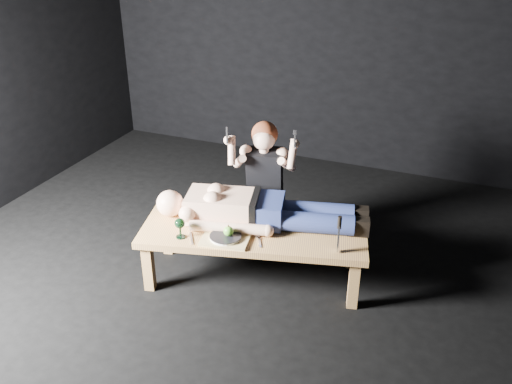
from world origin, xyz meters
TOP-DOWN VIEW (x-y plane):
  - ground at (0.00, 0.00)m, footprint 5.00×5.00m
  - back_wall at (0.00, 2.50)m, footprint 5.00×0.00m
  - table at (0.28, 0.02)m, footprint 1.84×1.06m
  - lying_man at (0.31, 0.15)m, footprint 1.89×0.98m
  - kneeling_woman at (0.17, 0.57)m, footprint 0.78×0.84m
  - serving_tray at (0.15, -0.20)m, footprint 0.39×0.31m
  - plate at (0.15, -0.20)m, footprint 0.27×0.27m
  - apple at (0.17, -0.19)m, footprint 0.08×0.08m
  - goblet at (-0.18, -0.29)m, footprint 0.10×0.10m
  - fork_flat at (-0.10, -0.28)m, footprint 0.12×0.16m
  - knife_flat at (0.39, -0.12)m, footprint 0.10×0.17m
  - spoon_flat at (0.31, -0.06)m, footprint 0.17×0.09m
  - carving_knife at (0.96, -0.04)m, footprint 0.05×0.05m

SIDE VIEW (x-z plane):
  - ground at x=0.00m, z-range 0.00..0.00m
  - table at x=0.28m, z-range 0.00..0.45m
  - fork_flat at x=-0.10m, z-range 0.45..0.46m
  - knife_flat at x=0.39m, z-range 0.45..0.46m
  - spoon_flat at x=0.31m, z-range 0.45..0.46m
  - serving_tray at x=0.15m, z-range 0.45..0.47m
  - plate at x=0.15m, z-range 0.47..0.49m
  - apple at x=0.17m, z-range 0.49..0.57m
  - goblet at x=-0.18m, z-range 0.45..0.61m
  - lying_man at x=0.31m, z-range 0.45..0.73m
  - kneeling_woman at x=0.17m, z-range 0.00..1.19m
  - carving_knife at x=0.96m, z-range 0.45..0.75m
  - back_wall at x=0.00m, z-range -1.00..4.00m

